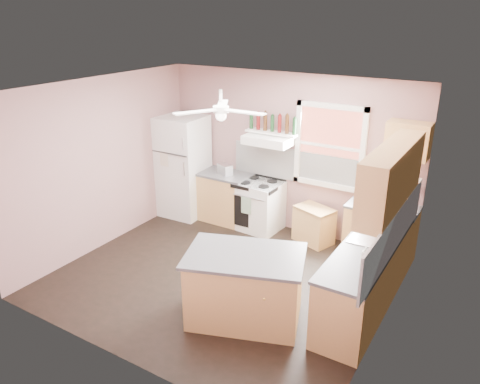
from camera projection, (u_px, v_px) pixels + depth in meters
The scene contains 32 objects.
floor at pixel (223, 277), 6.78m from camera, with size 4.50×4.50×0.00m, color black.
ceiling at pixel (221, 89), 5.79m from camera, with size 4.50×4.50×0.00m, color white.
wall_back at pixel (288, 154), 7.89m from camera, with size 4.50×0.05×2.70m, color #8E6665.
wall_right at pixel (393, 229), 5.18m from camera, with size 0.05×4.00×2.70m, color #8E6665.
wall_left at pixel (102, 164), 7.38m from camera, with size 0.05×4.00×2.70m, color #8E6665.
backsplash_back at pixel (311, 168), 7.71m from camera, with size 2.90×0.03×0.55m, color white.
backsplash_right at pixel (395, 232), 5.51m from camera, with size 0.03×2.60×0.55m, color white.
window_view at pixel (330, 146), 7.41m from camera, with size 1.00×0.02×1.20m, color brown.
window_frame at pixel (329, 147), 7.39m from camera, with size 1.16×0.07×1.36m, color white.
refrigerator at pixel (183, 166), 8.59m from camera, with size 0.79×0.77×1.86m, color white.
base_cabinet_left at pixel (225, 198), 8.48m from camera, with size 0.90×0.60×0.86m, color tan.
counter_left at pixel (225, 175), 8.32m from camera, with size 0.92×0.62×0.04m, color #48484A.
toaster at pixel (225, 169), 8.24m from camera, with size 0.28×0.16×0.18m, color silver.
stove at pixel (258, 206), 8.15m from camera, with size 0.75×0.64×0.86m, color white.
range_hood at pixel (269, 140), 7.69m from camera, with size 0.78×0.50×0.14m, color white.
bottle_shelf at pixel (272, 132), 7.75m from camera, with size 0.90×0.26×0.03m, color white.
cart at pixel (314, 225), 7.71m from camera, with size 0.61×0.41×0.61m, color tan.
base_cabinet_corner at pixel (380, 234), 7.13m from camera, with size 1.00×0.60×0.86m, color tan.
base_cabinet_right at pixel (365, 280), 5.91m from camera, with size 0.60×2.20×0.86m, color tan.
counter_corner at pixel (383, 207), 6.96m from camera, with size 1.02×0.62×0.04m, color #48484A.
counter_right at pixel (367, 248), 5.76m from camera, with size 0.62×2.22×0.04m, color #48484A.
sink at pixel (372, 241), 5.91m from camera, with size 0.55×0.45×0.03m, color silver.
faucet at pixel (386, 238), 5.80m from camera, with size 0.03×0.03×0.14m, color silver.
upper_cabinet_right at pixel (392, 177), 5.52m from camera, with size 0.33×1.80×0.76m, color tan.
upper_cabinet_corner at pixel (408, 140), 6.60m from camera, with size 0.60×0.33×0.52m, color tan.
paper_towel at pixel (411, 184), 6.80m from camera, with size 0.12×0.12×0.26m, color white.
island at pixel (245, 288), 5.74m from camera, with size 1.34×0.84×0.86m, color tan.
island_top at pixel (245, 256), 5.57m from camera, with size 1.41×0.92×0.04m, color #48484A.
ceiling_fan_hub at pixel (221, 109), 5.88m from camera, with size 0.20×0.20×0.08m, color white.
soap_bottle at pixel (365, 256), 5.29m from camera, with size 0.09×0.10×0.25m, color silver.
red_caddy at pixel (382, 221), 6.32m from camera, with size 0.18×0.12×0.10m, color #AA270E.
wine_bottles at pixel (272, 123), 7.69m from camera, with size 0.86×0.06×0.31m.
Camera 1 is at (3.25, -4.88, 3.63)m, focal length 35.00 mm.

